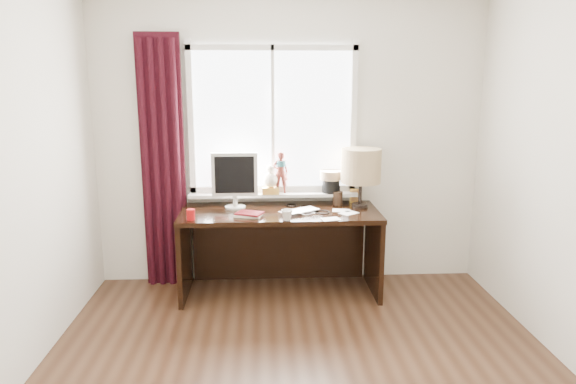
{
  "coord_description": "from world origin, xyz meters",
  "views": [
    {
      "loc": [
        -0.25,
        -2.64,
        1.86
      ],
      "look_at": [
        -0.05,
        1.25,
        1.0
      ],
      "focal_mm": 32.0,
      "sensor_mm": 36.0,
      "label": 1
    }
  ],
  "objects": [
    {
      "name": "curtain",
      "position": [
        -1.13,
        1.91,
        1.12
      ],
      "size": [
        0.38,
        0.09,
        2.25
      ],
      "color": "black",
      "rests_on": "floor"
    },
    {
      "name": "desk_cables",
      "position": [
        0.15,
        1.68,
        0.75
      ],
      "size": [
        0.4,
        0.41,
        0.01
      ],
      "color": "black",
      "rests_on": "desk"
    },
    {
      "name": "laptop",
      "position": [
        0.06,
        1.55,
        0.76
      ],
      "size": [
        0.41,
        0.37,
        0.03
      ],
      "primitive_type": "imported",
      "rotation": [
        0.0,
        0.0,
        0.56
      ],
      "color": "silver",
      "rests_on": "desk"
    },
    {
      "name": "desk",
      "position": [
        -0.1,
        1.73,
        0.51
      ],
      "size": [
        1.7,
        0.7,
        0.75
      ],
      "color": "black",
      "rests_on": "floor"
    },
    {
      "name": "mug",
      "position": [
        -0.05,
        1.33,
        0.8
      ],
      "size": [
        0.12,
        0.12,
        0.09
      ],
      "primitive_type": "imported",
      "rotation": [
        0.0,
        0.0,
        1.13
      ],
      "color": "white",
      "rests_on": "desk"
    },
    {
      "name": "icon_frame",
      "position": [
        0.6,
        1.89,
        0.81
      ],
      "size": [
        0.1,
        0.04,
        0.13
      ],
      "color": "gold",
      "rests_on": "desk"
    },
    {
      "name": "table_lamp",
      "position": [
        0.61,
        1.74,
        1.11
      ],
      "size": [
        0.35,
        0.35,
        0.52
      ],
      "color": "black",
      "rests_on": "desk"
    },
    {
      "name": "brush_holder",
      "position": [
        0.43,
        1.83,
        0.81
      ],
      "size": [
        0.09,
        0.09,
        0.25
      ],
      "color": "black",
      "rests_on": "desk"
    },
    {
      "name": "window",
      "position": [
        -0.13,
        1.95,
        1.31
      ],
      "size": [
        1.52,
        0.21,
        1.4
      ],
      "color": "white",
      "rests_on": "ground"
    },
    {
      "name": "wall_back",
      "position": [
        0.0,
        2.0,
        1.3
      ],
      "size": [
        3.5,
        0.0,
        2.6
      ],
      "primitive_type": "cube",
      "rotation": [
        1.57,
        0.0,
        0.0
      ],
      "color": "silver",
      "rests_on": "ground"
    },
    {
      "name": "notebook_stack",
      "position": [
        -0.36,
        1.48,
        0.77
      ],
      "size": [
        0.26,
        0.22,
        0.03
      ],
      "color": "beige",
      "rests_on": "desk"
    },
    {
      "name": "monitor",
      "position": [
        -0.49,
        1.75,
        1.03
      ],
      "size": [
        0.4,
        0.18,
        0.49
      ],
      "color": "beige",
      "rests_on": "desk"
    },
    {
      "name": "loose_papers",
      "position": [
        0.4,
        1.49,
        0.75
      ],
      "size": [
        0.36,
        0.41,
        0.0
      ],
      "color": "white",
      "rests_on": "desk"
    },
    {
      "name": "red_cup",
      "position": [
        -0.83,
        1.38,
        0.79
      ],
      "size": [
        0.07,
        0.07,
        0.09
      ],
      "primitive_type": "cylinder",
      "color": "#A50B0D",
      "rests_on": "desk"
    }
  ]
}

